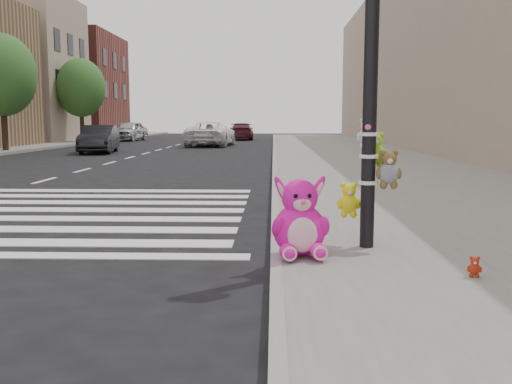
# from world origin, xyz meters

# --- Properties ---
(ground) EXTENTS (120.00, 120.00, 0.00)m
(ground) POSITION_xyz_m (0.00, 0.00, 0.00)
(ground) COLOR black
(ground) RESTS_ON ground
(sidewalk_near) EXTENTS (7.00, 80.00, 0.14)m
(sidewalk_near) POSITION_xyz_m (5.00, 10.00, 0.07)
(sidewalk_near) COLOR slate
(sidewalk_near) RESTS_ON ground
(curb_edge) EXTENTS (0.12, 80.00, 0.15)m
(curb_edge) POSITION_xyz_m (1.55, 10.00, 0.07)
(curb_edge) COLOR gray
(curb_edge) RESTS_ON ground
(bld_far_d) EXTENTS (6.00, 8.00, 10.00)m
(bld_far_d) POSITION_xyz_m (-15.50, 35.00, 5.00)
(bld_far_d) COLOR tan
(bld_far_d) RESTS_ON ground
(bld_far_e) EXTENTS (6.00, 10.00, 9.00)m
(bld_far_e) POSITION_xyz_m (-15.50, 46.00, 4.50)
(bld_far_e) COLOR brown
(bld_far_e) RESTS_ON ground
(bld_near) EXTENTS (5.00, 60.00, 10.00)m
(bld_near) POSITION_xyz_m (10.50, 20.00, 5.00)
(bld_near) COLOR tan
(bld_near) RESTS_ON ground
(signal_pole) EXTENTS (0.71, 0.50, 4.00)m
(signal_pole) POSITION_xyz_m (2.62, 1.82, 1.72)
(signal_pole) COLOR black
(signal_pole) RESTS_ON sidewalk_near
(tree_far_b) EXTENTS (3.20, 3.20, 5.44)m
(tree_far_b) POSITION_xyz_m (-11.20, 22.00, 3.65)
(tree_far_b) COLOR #382619
(tree_far_b) RESTS_ON sidewalk_far
(tree_far_c) EXTENTS (3.20, 3.20, 5.44)m
(tree_far_c) POSITION_xyz_m (-11.20, 33.00, 3.65)
(tree_far_c) COLOR #382619
(tree_far_c) RESTS_ON sidewalk_far
(pink_bunny) EXTENTS (0.63, 0.70, 0.89)m
(pink_bunny) POSITION_xyz_m (1.80, 1.31, 0.50)
(pink_bunny) COLOR #F915B0
(pink_bunny) RESTS_ON sidewalk_near
(red_teddy) EXTENTS (0.15, 0.12, 0.20)m
(red_teddy) POSITION_xyz_m (3.40, 0.54, 0.24)
(red_teddy) COLOR #A62710
(red_teddy) RESTS_ON sidewalk_near
(car_dark_far) EXTENTS (1.94, 4.18, 1.33)m
(car_dark_far) POSITION_xyz_m (-6.80, 22.27, 0.66)
(car_dark_far) COLOR black
(car_dark_far) RESTS_ON ground
(car_white_near) EXTENTS (2.78, 5.37, 1.45)m
(car_white_near) POSITION_xyz_m (-2.22, 29.39, 0.72)
(car_white_near) COLOR white
(car_white_near) RESTS_ON ground
(car_maroon_near) EXTENTS (2.06, 4.58, 1.30)m
(car_maroon_near) POSITION_xyz_m (-0.98, 39.88, 0.65)
(car_maroon_near) COLOR #581928
(car_maroon_near) RESTS_ON ground
(car_silver_deep) EXTENTS (2.21, 4.51, 1.48)m
(car_silver_deep) POSITION_xyz_m (-9.23, 37.61, 0.74)
(car_silver_deep) COLOR silver
(car_silver_deep) RESTS_ON ground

